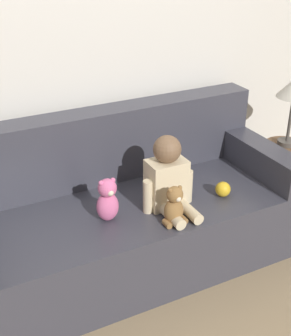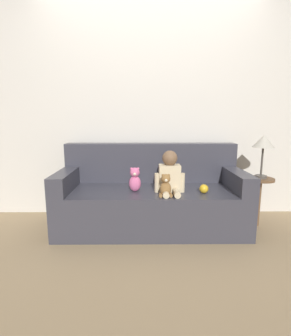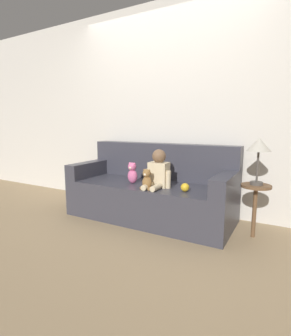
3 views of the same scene
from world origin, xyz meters
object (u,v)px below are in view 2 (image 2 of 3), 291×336
(teddy_bear_brown, at_px, (166,186))
(toy_ball, at_px, (204,189))
(side_table, at_px, (262,157))
(plush_toy_side, at_px, (135,180))
(person_baby, at_px, (170,175))
(couch, at_px, (151,198))

(teddy_bear_brown, bearing_deg, toy_ball, 15.97)
(side_table, bearing_deg, plush_toy_side, -173.86)
(toy_ball, bearing_deg, person_baby, 171.52)
(couch, distance_m, person_baby, 0.39)
(plush_toy_side, bearing_deg, couch, 45.64)
(teddy_bear_brown, relative_size, side_table, 0.22)
(person_baby, xyz_separation_m, side_table, (0.97, 0.16, 0.16))
(person_baby, relative_size, teddy_bear_brown, 1.90)
(couch, distance_m, teddy_bear_brown, 0.43)
(couch, xyz_separation_m, toy_ball, (0.51, -0.24, 0.16))
(couch, distance_m, side_table, 1.23)
(person_baby, relative_size, side_table, 0.42)
(couch, bearing_deg, teddy_bear_brown, -70.61)
(teddy_bear_brown, height_order, plush_toy_side, plush_toy_side)
(side_table, bearing_deg, toy_ball, -161.84)
(couch, bearing_deg, toy_ball, -25.42)
(person_baby, height_order, teddy_bear_brown, person_baby)
(plush_toy_side, bearing_deg, teddy_bear_brown, -31.62)
(person_baby, bearing_deg, teddy_bear_brown, -108.20)
(couch, relative_size, toy_ball, 22.03)
(teddy_bear_brown, bearing_deg, plush_toy_side, 148.38)
(teddy_bear_brown, distance_m, side_table, 1.10)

